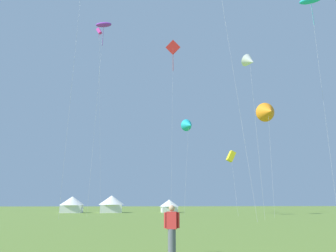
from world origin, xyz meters
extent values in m
ellipsoid|color=#1EB7CC|center=(23.53, 32.69, 33.81)|extent=(3.66, 2.88, 1.15)
cylinder|color=teal|center=(23.53, 32.69, 31.18)|extent=(0.08, 0.08, 3.94)
cylinder|color=#B2B2B7|center=(22.62, 31.73, 16.91)|extent=(1.86, 1.95, 33.81)
cube|color=red|center=(2.88, 45.96, 31.13)|extent=(2.83, 0.97, 2.80)
cylinder|color=maroon|center=(2.88, 45.96, 28.27)|extent=(0.09, 0.09, 4.25)
cylinder|color=#B2B2B7|center=(2.49, 44.82, 15.57)|extent=(0.81, 2.29, 31.13)
cone|color=orange|center=(16.09, 35.77, 15.47)|extent=(3.26, 3.38, 3.49)
cylinder|color=#B2B2B7|center=(15.29, 34.61, 7.74)|extent=(1.61, 2.34, 15.48)
cylinder|color=#B2B2B7|center=(6.86, 25.23, 16.04)|extent=(2.10, 2.52, 32.09)
cone|color=#1EB7CC|center=(5.64, 45.70, 15.52)|extent=(2.74, 2.83, 2.57)
cylinder|color=#B2B2B7|center=(4.98, 45.00, 7.76)|extent=(1.35, 1.43, 15.53)
cube|color=yellow|center=(11.61, 40.91, 9.24)|extent=(1.59, 0.95, 1.89)
cylinder|color=#B2B2B7|center=(11.49, 39.68, 4.62)|extent=(0.25, 2.47, 9.25)
cube|color=#E02DA3|center=(-12.09, 52.65, 37.59)|extent=(1.38, 1.09, 1.46)
cylinder|color=#9D2072|center=(-12.09, 52.65, 36.54)|extent=(0.04, 0.04, 1.36)
cylinder|color=#B2B2B7|center=(-10.85, 52.19, 18.79)|extent=(2.49, 0.96, 37.59)
ellipsoid|color=purple|center=(-9.92, 40.13, 31.17)|extent=(2.92, 1.74, 0.89)
cylinder|color=#63238B|center=(-9.92, 40.13, 28.92)|extent=(0.06, 0.06, 3.45)
cylinder|color=#B2B2B7|center=(-10.15, 39.05, 15.58)|extent=(0.48, 2.19, 31.17)
cylinder|color=#B2B2B7|center=(-12.93, 33.45, 18.53)|extent=(0.03, 2.04, 37.06)
cone|color=white|center=(10.46, 28.60, 20.00)|extent=(2.42, 2.60, 2.14)
cylinder|color=#B2B2B7|center=(10.44, 28.14, 10.00)|extent=(0.05, 0.94, 20.00)
cylinder|color=#565B66|center=(-3.48, 5.58, 0.45)|extent=(0.28, 0.28, 0.90)
cube|color=red|center=(-3.48, 5.58, 1.20)|extent=(0.41, 0.33, 0.60)
sphere|color=tan|center=(-3.48, 5.58, 1.62)|extent=(0.22, 0.22, 0.22)
cylinder|color=red|center=(-3.72, 5.58, 1.20)|extent=(0.09, 0.09, 0.55)
cylinder|color=red|center=(-3.24, 5.58, 1.20)|extent=(0.09, 0.09, 0.55)
cube|color=white|center=(-15.68, 57.48, 0.73)|extent=(3.90, 3.90, 1.46)
cone|color=white|center=(-15.68, 57.48, 2.31)|extent=(4.87, 4.87, 1.71)
cube|color=white|center=(-8.00, 57.48, 0.78)|extent=(4.15, 4.15, 1.56)
cone|color=white|center=(-8.00, 57.48, 2.46)|extent=(5.19, 5.19, 1.82)
cube|color=white|center=(3.75, 57.48, 0.60)|extent=(3.18, 3.18, 1.19)
cone|color=white|center=(3.75, 57.48, 1.89)|extent=(3.97, 3.97, 1.39)
camera|label=1|loc=(-5.15, -5.63, 1.79)|focal=31.95mm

